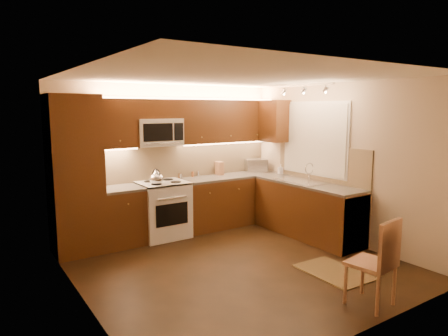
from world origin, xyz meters
TOP-DOWN VIEW (x-y plane):
  - floor at (0.00, 0.00)m, footprint 4.00×4.00m
  - ceiling at (0.00, 0.00)m, footprint 4.00×4.00m
  - wall_back at (0.00, 2.00)m, footprint 4.00×0.01m
  - wall_front at (0.00, -2.00)m, footprint 4.00×0.01m
  - wall_left at (-2.00, 0.00)m, footprint 0.01×4.00m
  - wall_right at (2.00, 0.00)m, footprint 0.01×4.00m
  - pantry at (-1.65, 1.70)m, footprint 0.70×0.60m
  - base_cab_back_left at (-0.99, 1.70)m, footprint 0.62×0.60m
  - counter_back_left at (-0.99, 1.70)m, footprint 0.62×0.60m
  - base_cab_back_right at (1.04, 1.70)m, footprint 1.92×0.60m
  - counter_back_right at (1.04, 1.70)m, footprint 1.92×0.60m
  - base_cab_right at (1.70, 0.40)m, footprint 0.60×2.00m
  - counter_right at (1.70, 0.40)m, footprint 0.60×2.00m
  - dishwasher at (1.70, -0.30)m, footprint 0.58×0.60m
  - backsplash_back at (0.35, 1.99)m, footprint 3.30×0.02m
  - backsplash_right at (1.99, 0.40)m, footprint 0.02×2.00m
  - upper_cab_back_left at (-0.99, 1.82)m, footprint 0.62×0.35m
  - upper_cab_back_right at (1.04, 1.82)m, footprint 1.92×0.35m
  - upper_cab_bridge at (-0.30, 1.82)m, footprint 0.76×0.35m
  - upper_cab_right_corner at (1.82, 1.40)m, footprint 0.35×0.50m
  - stove at (-0.30, 1.68)m, footprint 0.76×0.65m
  - microwave at (-0.30, 1.81)m, footprint 0.76×0.38m
  - window_frame at (1.99, 0.55)m, footprint 0.03×1.44m
  - window_blinds at (1.97, 0.55)m, footprint 0.02×1.36m
  - sink at (1.70, 0.55)m, footprint 0.52×0.86m
  - faucet at (1.88, 0.55)m, footprint 0.20×0.04m
  - track_light_bar at (1.55, 0.40)m, footprint 0.04×1.20m
  - kettle at (-0.47, 1.52)m, footprint 0.27×0.27m
  - toaster_oven at (1.72, 1.81)m, footprint 0.49×0.43m
  - knife_block at (0.94, 1.88)m, footprint 0.13×0.19m
  - spice_jar_a at (0.14, 1.87)m, footprint 0.05×0.05m
  - spice_jar_b at (0.14, 1.93)m, footprint 0.04×0.04m
  - spice_jar_c at (0.52, 1.94)m, footprint 0.05×0.05m
  - spice_jar_d at (0.41, 1.94)m, footprint 0.05×0.05m
  - soap_bottle at (1.94, 1.34)m, footprint 0.10×0.10m
  - rug at (0.89, -0.90)m, footprint 0.64×0.93m
  - dining_chair at (0.54, -1.69)m, footprint 0.49×0.49m

SIDE VIEW (x-z plane):
  - floor at x=0.00m, z-range -0.01..0.01m
  - rug at x=0.89m, z-range 0.00..0.01m
  - base_cab_back_left at x=-0.99m, z-range 0.00..0.86m
  - base_cab_back_right at x=1.04m, z-range 0.00..0.86m
  - base_cab_right at x=1.70m, z-range 0.00..0.86m
  - dishwasher at x=1.70m, z-range 0.01..0.85m
  - stove at x=-0.30m, z-range 0.00..0.92m
  - dining_chair at x=0.54m, z-range 0.00..0.97m
  - counter_back_left at x=-0.99m, z-range 0.86..0.90m
  - counter_back_right at x=1.04m, z-range 0.86..0.90m
  - counter_right at x=1.70m, z-range 0.86..0.90m
  - spice_jar_a at x=0.14m, z-range 0.90..0.99m
  - spice_jar_b at x=0.14m, z-range 0.90..0.99m
  - spice_jar_c at x=0.52m, z-range 0.90..0.99m
  - spice_jar_d at x=0.41m, z-range 0.90..1.00m
  - sink at x=1.70m, z-range 0.90..1.05m
  - soap_bottle at x=1.94m, z-range 0.90..1.08m
  - knife_block at x=0.94m, z-range 0.90..1.14m
  - toaster_oven at x=1.72m, z-range 0.90..1.14m
  - kettle at x=-0.47m, z-range 0.92..1.17m
  - faucet at x=1.88m, z-range 0.90..1.20m
  - pantry at x=-1.65m, z-range 0.00..2.30m
  - backsplash_back at x=0.35m, z-range 0.90..1.50m
  - backsplash_right at x=1.99m, z-range 0.90..1.50m
  - wall_back at x=0.00m, z-range 0.00..2.50m
  - wall_front at x=0.00m, z-range 0.00..2.50m
  - wall_left at x=-2.00m, z-range 0.00..2.50m
  - wall_right at x=2.00m, z-range 0.00..2.50m
  - window_frame at x=1.99m, z-range 0.98..2.22m
  - window_blinds at x=1.97m, z-range 1.02..2.18m
  - microwave at x=-0.30m, z-range 1.50..1.94m
  - upper_cab_back_left at x=-0.99m, z-range 1.50..2.25m
  - upper_cab_back_right at x=1.04m, z-range 1.50..2.25m
  - upper_cab_right_corner at x=1.82m, z-range 1.50..2.25m
  - upper_cab_bridge at x=-0.30m, z-range 1.94..2.25m
  - track_light_bar at x=1.55m, z-range 2.44..2.48m
  - ceiling at x=0.00m, z-range 2.50..2.50m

